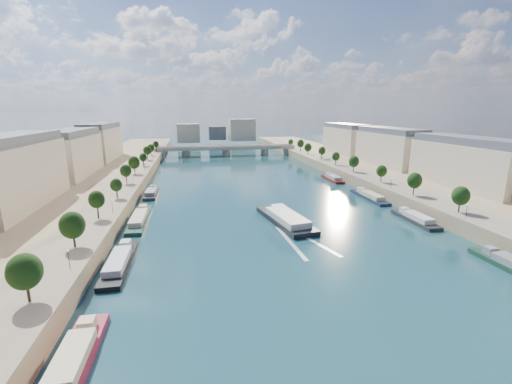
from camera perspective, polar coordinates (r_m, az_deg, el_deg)
name	(u,v)px	position (r m, az deg, el deg)	size (l,w,h in m)	color
ground	(259,197)	(146.65, 0.43, -0.86)	(700.00, 700.00, 0.00)	#0B2F33
quay_left	(77,199)	(150.34, -27.62, -1.10)	(44.00, 520.00, 5.00)	#9E8460
quay_right	(410,185)	(174.43, 24.34, 1.09)	(44.00, 520.00, 5.00)	#9E8460
pave_left	(117,191)	(145.99, -22.10, 0.10)	(14.00, 520.00, 0.10)	gray
pave_right	(381,181)	(165.86, 20.16, 1.78)	(14.00, 520.00, 0.10)	gray
trees_left	(122,177)	(146.45, -21.38, 2.38)	(4.80, 268.80, 8.26)	#382B1E
trees_right	(367,166)	(172.49, 18.06, 4.21)	(4.80, 268.80, 8.26)	#382B1E
lamps_left	(124,190)	(134.95, -21.14, 0.34)	(0.36, 200.36, 4.28)	black
lamps_right	(367,173)	(167.41, 18.05, 3.00)	(0.36, 200.36, 4.28)	black
buildings_left	(48,160)	(163.31, -31.33, 4.53)	(16.00, 226.00, 23.20)	beige
buildings_right	(422,151)	(189.49, 25.95, 6.12)	(16.00, 226.00, 23.20)	beige
skyline	(221,131)	(360.87, -5.83, 10.02)	(79.00, 42.00, 22.00)	beige
bridge	(226,149)	(281.14, -5.01, 7.09)	(112.00, 12.00, 8.15)	#C1B79E
tour_barge	(286,219)	(113.87, 4.94, -4.55)	(13.86, 32.08, 4.21)	black
wake	(301,241)	(99.42, 7.48, -8.10)	(11.82, 26.03, 0.04)	silver
moored_barges_left	(123,255)	(93.64, -21.33, -9.83)	(5.00, 154.11, 3.60)	#1A2339
moored_barges_right	(423,223)	(123.66, 26.12, -4.65)	(5.00, 165.67, 3.60)	black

